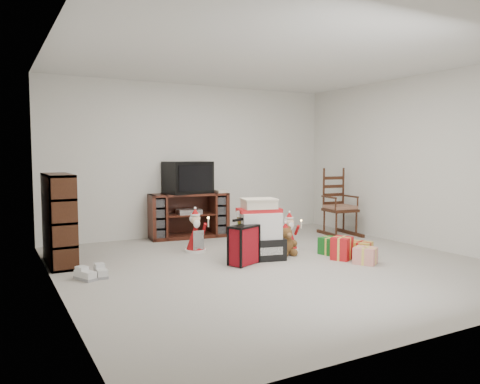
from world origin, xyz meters
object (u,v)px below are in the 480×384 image
rocking_chair (338,211)px  santa_figurine (289,236)px  mrs_claus_figurine (195,235)px  crt_television (188,177)px  teddy_bear (285,242)px  sneaker_pair (93,274)px  gift_pile (259,233)px  tv_stand (189,215)px  gift_cluster (345,249)px  red_suitcase (244,245)px  bookshelf (59,221)px

rocking_chair → santa_figurine: bearing=-148.6°
mrs_claus_figurine → crt_television: (0.34, 1.11, 0.74)m
teddy_bear → sneaker_pair: 2.50m
rocking_chair → gift_pile: 2.30m
tv_stand → sneaker_pair: 2.64m
gift_cluster → rocking_chair: bearing=52.6°
gift_pile → sneaker_pair: (-2.09, 0.04, -0.29)m
gift_pile → mrs_claus_figurine: size_ratio=1.25×
red_suitcase → mrs_claus_figurine: 1.00m
rocking_chair → sneaker_pair: bearing=-162.1°
gift_pile → mrs_claus_figurine: gift_pile is taller
teddy_bear → gift_cluster: (0.56, -0.55, -0.05)m
gift_pile → sneaker_pair: size_ratio=2.19×
rocking_chair → red_suitcase: size_ratio=2.05×
gift_pile → sneaker_pair: gift_pile is taller
tv_stand → santa_figurine: 1.85m
tv_stand → crt_television: crt_television is taller
mrs_claus_figurine → sneaker_pair: 1.71m
rocking_chair → sneaker_pair: rocking_chair is taller
gift_pile → crt_television: crt_television is taller
mrs_claus_figurine → gift_cluster: mrs_claus_figurine is taller
bookshelf → gift_cluster: bearing=-23.5°
gift_pile → sneaker_pair: 2.11m
sneaker_pair → red_suitcase: bearing=-21.4°
crt_television → sneaker_pair: bearing=-142.5°
santa_figurine → mrs_claus_figurine: bearing=155.4°
gift_pile → teddy_bear: (0.42, 0.02, -0.16)m
teddy_bear → sneaker_pair: size_ratio=1.12×
santa_figurine → red_suitcase: bearing=-156.1°
teddy_bear → mrs_claus_figurine: size_ratio=0.64×
teddy_bear → santa_figurine: size_ratio=0.71×
gift_pile → crt_television: size_ratio=1.02×
santa_figurine → crt_television: crt_television is taller
gift_cluster → crt_television: size_ratio=1.10×
tv_stand → red_suitcase: tv_stand is taller
santa_figurine → gift_cluster: (0.34, -0.77, -0.09)m
teddy_bear → gift_cluster: size_ratio=0.47×
tv_stand → bookshelf: bookshelf is taller
gift_pile → crt_television: 2.01m
tv_stand → rocking_chair: size_ratio=1.12×
bookshelf → gift_pile: bearing=-21.4°
red_suitcase → gift_cluster: bearing=-38.3°
rocking_chair → gift_cluster: (-1.12, -1.47, -0.27)m
crt_television → tv_stand: bearing=-95.1°
mrs_claus_figurine → tv_stand: bearing=72.4°
tv_stand → gift_cluster: bearing=-57.4°
bookshelf → gift_pile: (2.31, -0.91, -0.20)m
santa_figurine → gift_cluster: size_ratio=0.66×
red_suitcase → gift_cluster: red_suitcase is taller
mrs_claus_figurine → gift_pile: bearing=-54.7°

